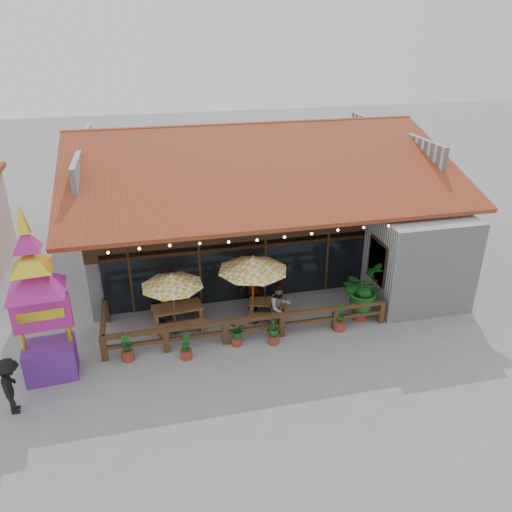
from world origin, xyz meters
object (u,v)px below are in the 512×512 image
object	(u,v)px
tropical_plant	(362,290)
umbrella_right	(253,264)
picnic_table_left	(177,313)
umbrella_left	(172,280)
thai_sign_tower	(35,285)
pedestrian	(11,386)
picnic_table_right	(268,306)

from	to	relation	value
tropical_plant	umbrella_right	bearing A→B (deg)	169.48
picnic_table_left	tropical_plant	world-z (taller)	tropical_plant
umbrella_left	thai_sign_tower	world-z (taller)	thai_sign_tower
umbrella_left	picnic_table_left	xyz separation A→B (m)	(0.11, 0.25, -1.47)
umbrella_left	picnic_table_left	distance (m)	1.49
umbrella_left	umbrella_right	world-z (taller)	umbrella_right
umbrella_left	picnic_table_left	bearing A→B (deg)	65.43
umbrella_left	pedestrian	distance (m)	5.78
umbrella_right	tropical_plant	size ratio (longest dim) A/B	1.29
picnic_table_left	tropical_plant	xyz separation A→B (m)	(6.63, -1.00, 0.64)
picnic_table_right	thai_sign_tower	distance (m)	8.07
umbrella_right	picnic_table_right	distance (m)	1.99
picnic_table_right	tropical_plant	bearing A→B (deg)	-14.83
picnic_table_right	pedestrian	size ratio (longest dim) A/B	0.98
picnic_table_left	tropical_plant	bearing A→B (deg)	-8.56
picnic_table_left	thai_sign_tower	size ratio (longest dim) A/B	0.31
umbrella_right	tropical_plant	xyz separation A→B (m)	(3.91, -0.73, -1.13)
umbrella_left	tropical_plant	world-z (taller)	umbrella_left
umbrella_right	picnic_table_right	size ratio (longest dim) A/B	1.61
umbrella_left	pedestrian	bearing A→B (deg)	-147.31
thai_sign_tower	umbrella_left	bearing A→B (deg)	22.07
tropical_plant	umbrella_left	bearing A→B (deg)	173.64
picnic_table_left	umbrella_right	bearing A→B (deg)	-5.72
umbrella_right	picnic_table_right	world-z (taller)	umbrella_right
umbrella_left	umbrella_right	bearing A→B (deg)	-0.52
picnic_table_right	picnic_table_left	bearing A→B (deg)	177.86
umbrella_left	umbrella_right	xyz separation A→B (m)	(2.84, -0.03, 0.31)
picnic_table_right	thai_sign_tower	bearing A→B (deg)	-166.88
umbrella_right	pedestrian	distance (m)	8.32
thai_sign_tower	pedestrian	distance (m)	2.87
picnic_table_right	pedestrian	distance (m)	8.81
picnic_table_left	tropical_plant	distance (m)	6.74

